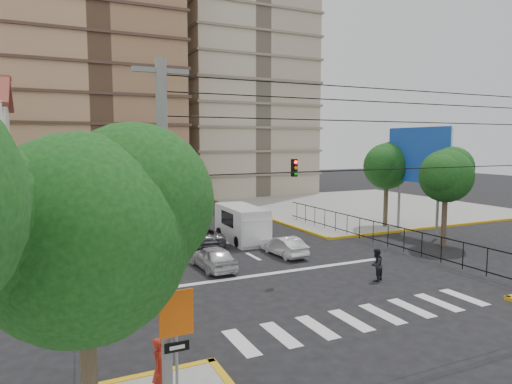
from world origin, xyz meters
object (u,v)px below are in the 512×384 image
traffic_light_nw (116,209)px  pedestrian_crosswalk (376,265)px  van_left_lane (170,208)px  district_sign (176,324)px  van_right_lane (243,225)px  pedestrian_sw_corner (160,368)px  car_silver_front_left (213,257)px  car_white_front_right (284,246)px

traffic_light_nw → pedestrian_crosswalk: size_ratio=2.60×
traffic_light_nw → van_left_lane: (6.62, 12.79, -2.03)m
traffic_light_nw → pedestrian_crosswalk: (11.41, -10.05, -2.27)m
district_sign → van_right_lane: bearing=61.6°
district_sign → pedestrian_sw_corner: bearing=110.7°
car_silver_front_left → pedestrian_sw_corner: pedestrian_sw_corner is taller
van_left_lane → car_silver_front_left: size_ratio=1.23×
car_silver_front_left → pedestrian_sw_corner: size_ratio=2.38×
van_left_lane → pedestrian_crosswalk: 23.34m
pedestrian_sw_corner → pedestrian_crosswalk: bearing=-23.5°
van_right_lane → district_sign: bearing=-116.7°
district_sign → pedestrian_crosswalk: district_sign is taller
district_sign → car_white_front_right: (10.65, 13.62, -1.83)m
traffic_light_nw → district_sign: traffic_light_nw is taller
van_left_lane → pedestrian_crosswalk: (4.78, -22.85, -0.23)m
van_left_lane → car_white_front_right: size_ratio=1.32×
car_white_front_right → pedestrian_sw_corner: pedestrian_sw_corner is taller
car_silver_front_left → pedestrian_sw_corner: (-5.82, -11.84, 0.31)m
car_silver_front_left → pedestrian_crosswalk: 8.85m
traffic_light_nw → van_right_lane: traffic_light_nw is taller
pedestrian_sw_corner → pedestrian_crosswalk: (12.68, 6.25, -0.15)m
car_silver_front_left → car_white_front_right: 5.21m
van_right_lane → car_white_front_right: van_right_lane is taller
car_silver_front_left → pedestrian_crosswalk: (6.86, -5.59, 0.16)m
car_silver_front_left → pedestrian_crosswalk: bearing=138.9°
car_white_front_right → district_sign: bearing=48.4°
van_right_lane → van_left_lane: bearing=103.2°
pedestrian_sw_corner → district_sign: bearing=-119.0°
car_white_front_right → car_silver_front_left: bearing=8.0°
van_left_lane → car_silver_front_left: bearing=-97.8°
traffic_light_nw → van_right_lane: (8.95, 1.39, -1.89)m
van_left_lane → pedestrian_crosswalk: size_ratio=2.92×
car_white_front_right → pedestrian_sw_corner: bearing=46.1°
traffic_light_nw → pedestrian_sw_corner: traffic_light_nw is taller
pedestrian_crosswalk → van_right_lane: bearing=-103.0°
district_sign → car_white_front_right: size_ratio=0.85×
pedestrian_crosswalk → car_silver_front_left: bearing=-64.3°
traffic_light_nw → car_white_front_right: size_ratio=1.17×
traffic_light_nw → pedestrian_sw_corner: size_ratio=2.61×
car_white_front_right → pedestrian_sw_corner: (-10.93, -12.88, 0.37)m
van_left_lane → car_white_front_right: 16.50m
traffic_light_nw → car_silver_front_left: (4.55, -4.46, -2.43)m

